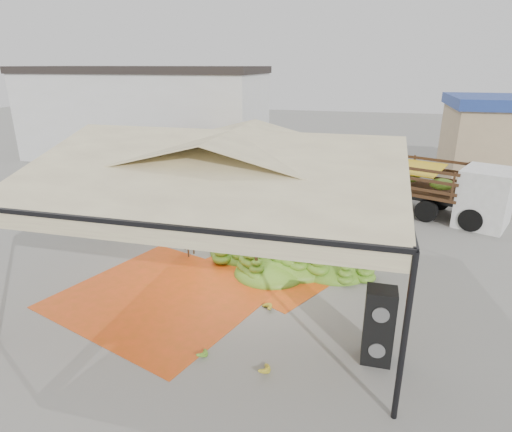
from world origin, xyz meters
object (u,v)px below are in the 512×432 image
(vendor, at_px, (285,206))
(truck_left, at_px, (232,155))
(banana_heap, at_px, (289,245))
(speaker_stack, at_px, (379,326))
(truck_right, at_px, (430,182))

(vendor, xyz_separation_m, truck_left, (-3.53, 5.05, 0.62))
(truck_left, bearing_deg, vendor, -34.54)
(banana_heap, relative_size, truck_left, 0.68)
(speaker_stack, distance_m, truck_left, 13.33)
(banana_heap, bearing_deg, vendor, 104.30)
(banana_heap, bearing_deg, truck_right, 52.04)
(vendor, xyz_separation_m, truck_right, (5.04, 3.07, 0.39))
(speaker_stack, xyz_separation_m, vendor, (-3.11, 6.48, 0.10))
(speaker_stack, height_order, vendor, vendor)
(truck_left, bearing_deg, speaker_stack, -39.54)
(vendor, bearing_deg, speaker_stack, 124.00)
(speaker_stack, bearing_deg, banana_heap, 122.00)
(banana_heap, height_order, truck_left, truck_left)
(speaker_stack, bearing_deg, truck_left, 119.88)
(vendor, bearing_deg, truck_right, -140.27)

